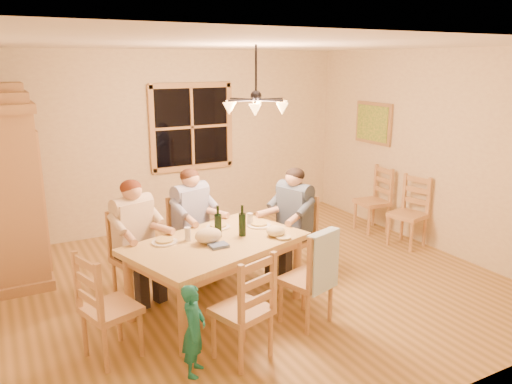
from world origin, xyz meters
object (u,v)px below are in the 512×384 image
chair_near_left (242,326)px  chair_end_right (293,251)px  adult_plaid_man (191,210)px  dining_table (216,250)px  wine_bottle_a (218,222)px  chair_far_right (193,253)px  armoire (11,190)px  adult_woman (134,225)px  chair_spare_back (371,212)px  chair_near_right (306,294)px  chair_far_left (137,272)px  wine_bottle_b (242,220)px  chandelier (256,105)px  child (194,330)px  chair_spare_front (407,225)px  adult_slate_man (294,209)px  chair_end_left (112,325)px

chair_near_left → chair_end_right: (1.33, 1.28, 0.00)m
chair_end_right → adult_plaid_man: size_ratio=1.13×
dining_table → wine_bottle_a: 0.29m
chair_far_right → wine_bottle_a: size_ratio=3.00×
armoire → adult_plaid_man: (1.84, -1.08, -0.22)m
dining_table → adult_woman: (-0.66, 0.66, 0.18)m
chair_far_right → adult_plaid_man: bearing=162.6°
armoire → chair_spare_back: (4.87, -0.78, -0.75)m
armoire → adult_woman: (1.10, -1.31, -0.22)m
adult_woman → chair_near_right: bearing=117.9°
chair_far_left → wine_bottle_b: (0.97, -0.64, 0.62)m
chandelier → child: (-1.28, -1.30, -1.68)m
chandelier → child: chandelier is taller
chair_far_left → chair_spare_front: same height
adult_woman → chair_end_right: bearing=153.4°
adult_slate_man → chair_spare_back: 2.18m
chair_end_left → wine_bottle_a: wine_bottle_a is taller
armoire → dining_table: (1.76, -1.97, -0.40)m
chair_end_right → wine_bottle_a: size_ratio=3.00×
dining_table → chair_far_left: chair_far_left is taller
chair_near_right → adult_plaid_man: 1.74m
chair_spare_front → wine_bottle_b: bearing=85.2°
chandelier → adult_slate_man: (0.50, -0.00, -1.24)m
chair_far_left → adult_slate_man: (1.83, -0.30, 0.54)m
chair_near_right → chair_spare_back: bearing=19.8°
wine_bottle_b → adult_slate_man: bearing=21.9°
chair_near_left → chair_near_right: same height
dining_table → wine_bottle_a: bearing=55.9°
adult_woman → adult_plaid_man: (0.74, 0.23, 0.00)m
adult_plaid_man → wine_bottle_a: 0.79m
armoire → chair_end_left: bearing=-75.5°
chair_far_right → adult_woman: 0.95m
adult_plaid_man → child: adult_plaid_man is taller
chandelier → chair_spare_back: 3.14m
chandelier → chair_spare_front: 3.03m
chair_end_right → adult_slate_man: size_ratio=1.13×
chair_near_left → adult_plaid_man: size_ratio=1.13×
adult_slate_man → wine_bottle_b: bearing=94.6°
chair_near_right → chair_far_right: bearing=93.4°
chair_end_right → adult_woman: bearing=63.4°
armoire → wine_bottle_b: bearing=-43.2°
chandelier → adult_woman: bearing=167.6°
adult_slate_man → chair_spare_front: adult_slate_man is taller
chair_near_left → chair_spare_front: same height
chair_near_right → wine_bottle_b: 0.99m
armoire → chair_near_right: size_ratio=2.32×
armoire → adult_plaid_man: size_ratio=2.63×
dining_table → adult_slate_man: (1.16, 0.36, 0.18)m
dining_table → chair_spare_back: bearing=21.0°
armoire → chair_end_right: (2.92, -1.60, -0.75)m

